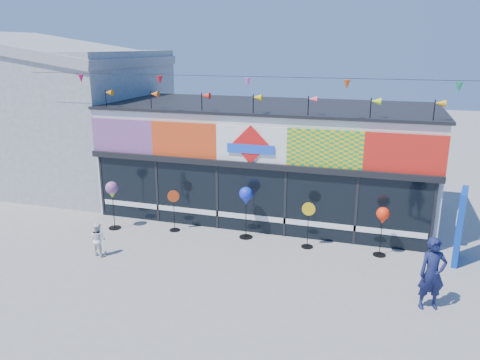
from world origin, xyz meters
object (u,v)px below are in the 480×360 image
at_px(adult_man, 432,274).
at_px(spinner_3, 308,224).
at_px(spinner_1, 174,210).
at_px(child, 98,239).
at_px(spinner_0, 112,191).
at_px(spinner_4, 383,217).
at_px(spinner_2, 246,197).
at_px(blue_sign, 460,226).

bearing_deg(adult_man, spinner_3, 122.53).
xyz_separation_m(spinner_1, child, (-1.37, -2.52, -0.25)).
height_order(spinner_0, spinner_4, spinner_0).
bearing_deg(spinner_2, spinner_4, -1.61).
bearing_deg(child, spinner_2, -133.42).
bearing_deg(blue_sign, adult_man, -96.82).
distance_m(spinner_0, child, 2.36).
relative_size(blue_sign, spinner_1, 1.53).
distance_m(spinner_1, adult_man, 8.55).
height_order(spinner_3, child, spinner_3).
height_order(blue_sign, spinner_4, blue_sign).
xyz_separation_m(blue_sign, spinner_4, (-2.18, -0.26, 0.13)).
bearing_deg(spinner_0, spinner_2, 7.12).
distance_m(spinner_3, spinner_4, 2.28).
xyz_separation_m(spinner_0, spinner_2, (4.66, 0.58, 0.04)).
bearing_deg(child, spinner_3, -145.08).
distance_m(spinner_0, spinner_4, 9.00).
distance_m(spinner_1, child, 2.88).
bearing_deg(child, spinner_0, -58.02).
xyz_separation_m(spinner_1, spinner_2, (2.55, 0.14, 0.64)).
height_order(spinner_0, adult_man, adult_man).
height_order(blue_sign, spinner_0, blue_sign).
xyz_separation_m(spinner_1, spinner_4, (6.88, 0.02, 0.48)).
bearing_deg(spinner_2, child, -145.90).
bearing_deg(spinner_4, adult_man, -66.17).
distance_m(blue_sign, spinner_0, 11.20).
height_order(spinner_3, spinner_4, spinner_4).
bearing_deg(blue_sign, spinner_4, -162.15).
bearing_deg(spinner_4, spinner_0, -177.07).
relative_size(blue_sign, spinner_3, 1.48).
xyz_separation_m(blue_sign, child, (-10.44, -2.80, -0.59)).
distance_m(spinner_2, spinner_4, 4.33).
bearing_deg(spinner_4, spinner_3, -178.74).
distance_m(spinner_0, spinner_3, 6.80).
distance_m(blue_sign, adult_man, 3.17).
bearing_deg(spinner_1, blue_sign, 1.78).
distance_m(spinner_2, child, 4.82).
relative_size(spinner_4, child, 1.49).
height_order(spinner_2, adult_man, adult_man).
bearing_deg(spinner_4, spinner_2, 178.39).
relative_size(spinner_2, spinner_4, 1.13).
xyz_separation_m(spinner_3, spinner_4, (2.23, 0.05, 0.46)).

